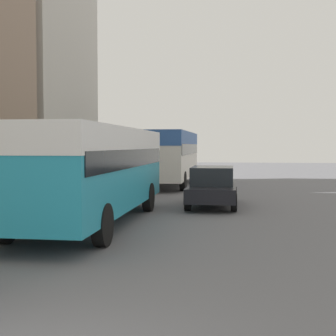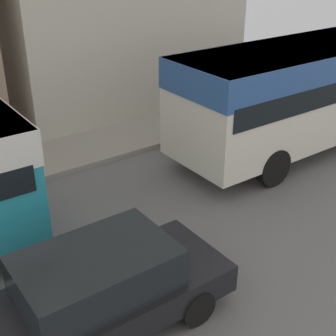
# 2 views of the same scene
# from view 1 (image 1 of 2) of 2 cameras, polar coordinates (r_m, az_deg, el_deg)

# --- Properties ---
(building_far_terrace) EXTENTS (5.21, 8.31, 13.41)m
(building_far_terrace) POSITION_cam_1_polar(r_m,az_deg,el_deg) (26.62, -16.71, 12.13)
(building_far_terrace) COLOR beige
(building_far_terrace) RESTS_ON ground_plane
(bus_lead) EXTENTS (2.66, 9.39, 2.82)m
(bus_lead) POSITION_cam_1_polar(r_m,az_deg,el_deg) (13.85, -9.45, 0.78)
(bus_lead) COLOR teal
(bus_lead) RESTS_ON ground_plane
(bus_following) EXTENTS (2.62, 9.47, 3.08)m
(bus_following) POSITION_cam_1_polar(r_m,az_deg,el_deg) (26.87, 0.04, 2.09)
(bus_following) COLOR silver
(bus_following) RESTS_ON ground_plane
(car_crossing) EXTENTS (1.83, 4.36, 1.51)m
(car_crossing) POSITION_cam_1_polar(r_m,az_deg,el_deg) (17.85, 5.45, -2.18)
(car_crossing) COLOR black
(car_crossing) RESTS_ON ground_plane
(pedestrian_near_curb) EXTENTS (0.32, 0.32, 1.82)m
(pedestrian_near_curb) POSITION_cam_1_polar(r_m,az_deg,el_deg) (34.77, -2.89, 0.77)
(pedestrian_near_curb) COLOR #232838
(pedestrian_near_curb) RESTS_ON sidewalk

